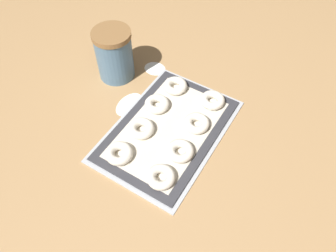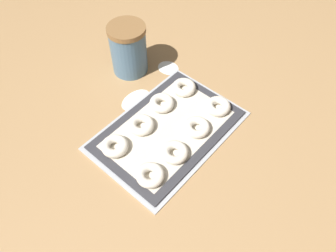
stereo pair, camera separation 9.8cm
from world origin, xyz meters
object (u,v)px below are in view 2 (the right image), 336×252
bagel_front_mid_right (197,127)px  bagel_back_far_right (184,87)px  baking_tray (168,130)px  bagel_back_mid_right (162,103)px  bagel_back_mid_left (141,125)px  bagel_front_far_left (150,175)px  flour_canister (128,49)px  bagel_front_far_right (218,106)px  bagel_front_mid_left (175,152)px  bagel_back_far_left (115,146)px

bagel_front_mid_right → bagel_back_far_right: bearing=53.0°
baking_tray → bagel_back_mid_right: bearing=53.2°
bagel_front_mid_right → bagel_back_mid_left: bearing=128.2°
bagel_front_far_left → flour_canister: size_ratio=0.45×
bagel_front_far_right → bagel_back_mid_right: size_ratio=1.00×
bagel_front_mid_left → bagel_back_far_right: (0.21, 0.14, 0.00)m
baking_tray → bagel_front_far_left: bearing=-154.7°
bagel_front_far_left → bagel_back_far_left: 0.14m
bagel_front_mid_right → bagel_front_far_right: size_ratio=1.00×
baking_tray → bagel_front_far_right: (0.16, -0.06, 0.02)m
bagel_front_mid_left → bagel_back_mid_right: size_ratio=1.00×
bagel_front_far_left → bagel_back_mid_left: 0.17m
bagel_front_far_left → bagel_back_far_right: (0.30, 0.14, 0.00)m
bagel_front_far_right → flour_canister: (-0.04, 0.34, 0.06)m
flour_canister → bagel_back_far_left: bearing=-141.9°
bagel_back_mid_right → bagel_front_mid_left: bearing=-127.1°
bagel_front_mid_right → bagel_back_far_right: (0.10, 0.13, 0.00)m
bagel_front_far_right → bagel_back_mid_left: same height
bagel_front_far_left → bagel_back_mid_right: (0.21, 0.14, 0.00)m
bagel_front_mid_right → bagel_back_far_left: same height
baking_tray → bagel_front_mid_left: size_ratio=5.69×
bagel_front_mid_right → bagel_front_far_right: 0.10m
bagel_back_far_left → flour_canister: flour_canister is taller
bagel_back_mid_left → bagel_back_far_left: bearing=178.1°
bagel_back_mid_right → flour_canister: (0.06, 0.20, 0.06)m
bagel_back_mid_left → flour_canister: (0.16, 0.21, 0.06)m
bagel_front_far_right → flour_canister: 0.34m
bagel_front_mid_left → flour_canister: (0.17, 0.35, 0.06)m
bagel_front_mid_left → bagel_back_far_left: size_ratio=1.00×
bagel_back_mid_left → flour_canister: size_ratio=0.45×
bagel_back_mid_left → bagel_front_far_left: bearing=-128.0°
baking_tray → bagel_back_far_left: 0.16m
bagel_back_far_right → baking_tray: bearing=-156.8°
bagel_front_mid_left → bagel_front_mid_right: 0.11m
bagel_front_far_left → bagel_front_mid_right: (0.20, 0.01, 0.00)m
baking_tray → bagel_front_mid_left: bearing=-127.4°
bagel_front_far_right → bagel_back_mid_left: (-0.20, 0.12, 0.00)m
bagel_front_far_left → flour_canister: flour_canister is taller
baking_tray → flour_canister: (0.12, 0.27, 0.08)m
bagel_front_mid_right → baking_tray: bearing=128.2°
bagel_back_far_left → bagel_back_mid_left: size_ratio=1.00×
bagel_front_mid_right → bagel_back_mid_left: same height
bagel_back_far_left → flour_canister: bearing=38.1°
bagel_back_mid_left → bagel_back_far_right: bearing=1.0°
baking_tray → flour_canister: flour_canister is taller
bagel_front_mid_left → bagel_back_far_right: bearing=33.7°
bagel_front_far_left → bagel_front_mid_right: size_ratio=1.00×
bagel_front_far_left → bagel_back_far_right: bearing=24.2°
bagel_front_far_left → bagel_front_far_right: 0.31m
bagel_back_far_right → flour_canister: 0.22m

